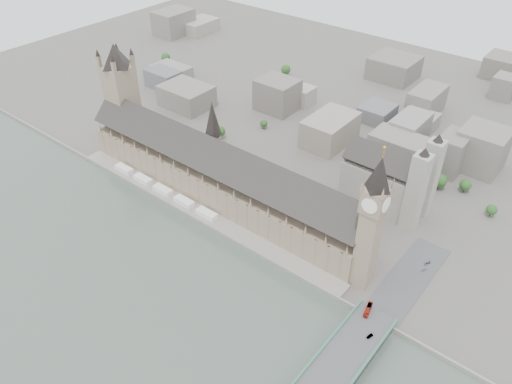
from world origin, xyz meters
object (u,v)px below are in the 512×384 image
Objects in this scene: red_bus_north at (368,310)px; palace_of_westminster at (219,174)px; car_approach at (427,263)px; elizabeth_tower at (372,216)px; westminster_abbey at (389,180)px; victoria_tower at (121,93)px; car_silver at (370,336)px.

palace_of_westminster is at bearing 153.40° from red_bus_north.
red_bus_north is 2.35× the size of car_approach.
palace_of_westminster is 170.29m from car_approach.
car_approach is at bearing 47.77° from elizabeth_tower.
westminster_abbey is 79.79m from car_approach.
elizabeth_tower is 9.00× the size of red_bus_north.
elizabeth_tower is at bearing 112.06° from red_bus_north.
victoria_tower is at bearing -156.11° from car_approach.
victoria_tower reaches higher than red_bus_north.
victoria_tower is at bearing 158.17° from red_bus_north.
westminster_abbey is (110.92, 75.30, 2.38)m from palace_of_westminster.
westminster_abbey reaches higher than car_silver.
westminster_abbey is at bearing 127.89° from car_silver.
elizabeth_tower is 96.91m from westminster_abbey.
elizabeth_tower reaches higher than red_bus_north.
palace_of_westminster is 176.36m from car_silver.
victoria_tower is 1.47× the size of westminster_abbey.
car_approach is at bearing 7.39° from palace_of_westminster.
westminster_abbey is 142.86m from car_silver.
elizabeth_tower is 57.08m from red_bus_north.
red_bus_north is at bearing -68.08° from westminster_abbey.
car_approach is at bearing 103.59° from car_silver.
elizabeth_tower reaches higher than car_silver.
red_bus_north is 18.88m from car_silver.
elizabeth_tower reaches higher than victoria_tower.
car_approach is (290.47, 15.56, -44.22)m from victoria_tower.
red_bus_north is 2.70× the size of car_silver.
red_bus_north is 62.25m from car_approach.
victoria_tower is 286.05m from red_bus_north.
palace_of_westminster is 142.94m from elizabeth_tower.
car_approach is (168.47, 21.86, -11.72)m from palace_of_westminster.
palace_of_westminster is at bearing -2.96° from victoria_tower.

